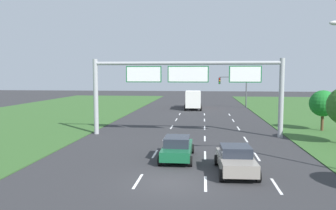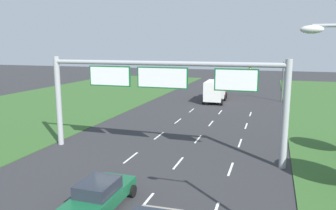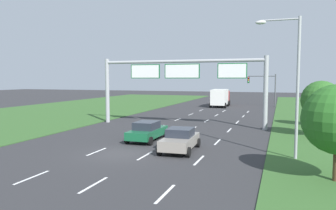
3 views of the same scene
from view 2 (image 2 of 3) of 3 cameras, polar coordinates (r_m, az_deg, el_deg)
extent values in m
cube|color=white|center=(18.66, -14.37, -14.72)|extent=(0.14, 2.40, 0.01)
cube|color=white|center=(23.55, -6.52, -9.09)|extent=(0.14, 2.40, 0.01)
cube|color=white|center=(28.86, -1.59, -5.37)|extent=(0.14, 2.40, 0.01)
cube|color=white|center=(34.39, 1.74, -2.80)|extent=(0.14, 2.40, 0.01)
cube|color=white|center=(40.06, 4.13, -0.94)|extent=(0.14, 2.40, 0.01)
cube|color=white|center=(17.19, -4.00, -16.68)|extent=(0.14, 2.40, 0.01)
cube|color=white|center=(22.40, 1.80, -10.06)|extent=(0.14, 2.40, 0.01)
cube|color=white|center=(27.93, 5.24, -5.94)|extent=(0.14, 2.40, 0.01)
cube|color=white|center=(33.62, 7.49, -3.19)|extent=(0.14, 2.40, 0.01)
cube|color=white|center=(39.40, 9.08, -1.23)|extent=(0.14, 2.40, 0.01)
cube|color=white|center=(21.76, 10.85, -10.88)|extent=(0.14, 2.40, 0.01)
cube|color=white|center=(27.42, 12.43, -6.46)|extent=(0.14, 2.40, 0.01)
cube|color=white|center=(33.20, 13.45, -3.56)|extent=(0.14, 2.40, 0.01)
cube|color=white|center=(39.04, 14.16, -1.53)|extent=(0.14, 2.40, 0.01)
cube|color=#145633|center=(16.65, -11.74, -15.45)|extent=(1.83, 4.50, 0.61)
cube|color=#232833|center=(16.27, -12.11, -13.78)|extent=(1.59, 2.04, 0.59)
cylinder|color=black|center=(18.54, -11.63, -13.71)|extent=(0.22, 0.64, 0.64)
cylinder|color=black|center=(17.75, -6.19, -14.67)|extent=(0.22, 0.64, 0.64)
cube|color=#B21E19|center=(49.33, 8.74, 2.91)|extent=(2.27, 2.17, 2.20)
cube|color=silver|center=(45.65, 8.13, 2.55)|extent=(2.52, 5.11, 2.55)
cylinder|color=black|center=(50.12, 7.49, 1.79)|extent=(0.31, 0.91, 0.90)
cylinder|color=black|center=(49.84, 10.06, 1.67)|extent=(0.31, 0.91, 0.90)
cylinder|color=black|center=(47.89, 6.98, 1.40)|extent=(0.31, 0.91, 0.90)
cylinder|color=black|center=(47.58, 9.86, 1.27)|extent=(0.31, 0.91, 0.90)
cylinder|color=black|center=(44.15, 6.19, 0.66)|extent=(0.31, 0.91, 0.90)
cylinder|color=black|center=(43.81, 9.31, 0.51)|extent=(0.31, 0.91, 0.90)
cylinder|color=#9EA0A5|center=(27.05, -18.51, 0.62)|extent=(0.44, 0.44, 7.00)
cylinder|color=#9EA0A5|center=(21.87, 19.79, -1.65)|extent=(0.44, 0.44, 7.00)
cylinder|color=#9EA0A5|center=(22.74, -1.50, 7.28)|extent=(16.80, 0.32, 0.32)
cube|color=#0C5B28|center=(24.36, -10.10, 4.98)|extent=(3.26, 0.12, 1.47)
cube|color=white|center=(24.30, -10.17, 4.96)|extent=(3.10, 0.01, 1.31)
cube|color=#0C5B28|center=(22.75, -1.02, 4.77)|extent=(3.67, 0.12, 1.47)
cube|color=white|center=(22.69, -1.07, 4.76)|extent=(3.51, 0.01, 1.31)
cube|color=#0C5B28|center=(21.66, 11.77, 4.28)|extent=(2.82, 0.12, 1.47)
cube|color=white|center=(21.60, 11.75, 4.26)|extent=(2.66, 0.01, 1.31)
cylinder|color=#47494F|center=(48.60, 19.31, 3.82)|extent=(0.20, 0.20, 5.60)
cylinder|color=#47494F|center=(48.40, 16.81, 6.85)|extent=(4.50, 0.14, 0.14)
cube|color=black|center=(48.54, 14.10, 6.22)|extent=(0.32, 0.36, 1.10)
sphere|color=red|center=(48.31, 14.10, 6.64)|extent=(0.22, 0.22, 0.22)
sphere|color=orange|center=(48.34, 14.08, 6.20)|extent=(0.22, 0.22, 0.22)
sphere|color=green|center=(48.36, 14.06, 5.77)|extent=(0.22, 0.22, 0.22)
ellipsoid|color=silver|center=(10.33, 23.76, 11.96)|extent=(0.64, 0.32, 0.24)
camera|label=1|loc=(10.34, -123.66, -18.88)|focal=35.00mm
camera|label=3|loc=(11.17, -173.77, -25.36)|focal=35.00mm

